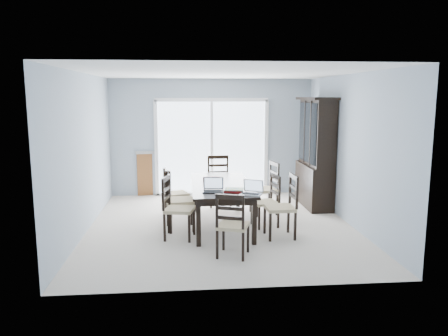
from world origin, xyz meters
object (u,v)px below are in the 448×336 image
(chair_left_mid, at_px, (174,193))
(laptop_silver, at_px, (251,191))
(chair_left_near, at_px, (173,201))
(chair_right_far, at_px, (269,182))
(chair_left_far, at_px, (172,187))
(chair_end_near, at_px, (232,219))
(laptop_dark, at_px, (213,189))
(game_box, at_px, (212,179))
(chair_right_mid, at_px, (270,195))
(china_hutch, at_px, (316,154))
(hot_tub, at_px, (174,166))
(chair_end_far, at_px, (219,175))
(dining_table, at_px, (221,188))
(cell_phone, at_px, (230,196))
(chair_right_near, at_px, (286,199))

(chair_left_mid, height_order, laptop_silver, chair_left_mid)
(chair_left_near, xyz_separation_m, chair_right_far, (1.77, 1.32, 0.00))
(chair_left_far, height_order, chair_end_near, chair_end_near)
(laptop_dark, distance_m, laptop_silver, 0.61)
(laptop_silver, distance_m, game_box, 1.21)
(chair_left_mid, bearing_deg, chair_right_mid, 87.72)
(chair_end_near, bearing_deg, chair_right_mid, 79.75)
(china_hutch, xyz_separation_m, chair_right_mid, (-1.19, -1.31, -0.53))
(chair_left_near, height_order, chair_right_far, same)
(chair_left_far, xyz_separation_m, chair_end_near, (0.87, -2.25, 0.02))
(chair_right_far, distance_m, game_box, 1.27)
(chair_left_near, relative_size, chair_end_near, 1.07)
(laptop_silver, bearing_deg, chair_right_far, 96.60)
(chair_left_near, distance_m, laptop_silver, 1.24)
(chair_left_near, distance_m, chair_right_far, 2.21)
(laptop_dark, distance_m, hot_tub, 4.15)
(chair_left_mid, height_order, chair_end_near, chair_left_mid)
(hot_tub, bearing_deg, laptop_silver, -73.86)
(chair_end_far, bearing_deg, chair_end_near, 85.53)
(dining_table, bearing_deg, chair_end_near, -89.25)
(chair_left_near, bearing_deg, hot_tub, -166.49)
(game_box, bearing_deg, chair_right_mid, -14.41)
(dining_table, xyz_separation_m, chair_left_mid, (-0.80, -0.12, -0.04))
(laptop_silver, xyz_separation_m, game_box, (-0.53, 1.09, -0.02))
(chair_end_near, height_order, cell_phone, chair_end_near)
(chair_left_mid, bearing_deg, laptop_silver, 52.50)
(chair_left_near, distance_m, chair_left_mid, 0.45)
(chair_right_mid, height_order, hot_tub, chair_right_mid)
(chair_left_near, bearing_deg, laptop_silver, 87.14)
(chair_left_near, distance_m, game_box, 1.02)
(dining_table, distance_m, chair_end_near, 1.52)
(chair_end_far, bearing_deg, chair_right_mid, 112.17)
(chair_right_mid, distance_m, game_box, 1.04)
(chair_left_near, distance_m, chair_right_mid, 1.72)
(hot_tub, bearing_deg, chair_end_near, -79.79)
(hot_tub, bearing_deg, dining_table, -75.74)
(chair_left_far, bearing_deg, chair_end_far, 110.90)
(dining_table, bearing_deg, laptop_silver, -67.02)
(chair_right_mid, bearing_deg, chair_end_near, 138.55)
(hot_tub, bearing_deg, chair_end_far, -63.45)
(chair_left_near, distance_m, chair_right_near, 1.78)
(china_hutch, bearing_deg, chair_end_near, -125.88)
(chair_right_far, bearing_deg, chair_left_near, 115.13)
(chair_left_mid, xyz_separation_m, laptop_dark, (0.62, -0.53, 0.17))
(laptop_dark, bearing_deg, chair_end_near, -70.13)
(chair_left_near, bearing_deg, game_box, 151.91)
(game_box, bearing_deg, cell_phone, -80.59)
(dining_table, distance_m, china_hutch, 2.41)
(chair_left_far, xyz_separation_m, laptop_dark, (0.67, -1.39, 0.26))
(chair_left_mid, distance_m, chair_right_far, 1.98)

